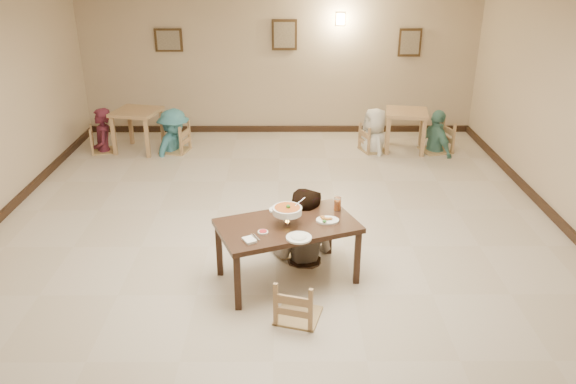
{
  "coord_description": "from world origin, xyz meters",
  "views": [
    {
      "loc": [
        0.12,
        -6.44,
        3.61
      ],
      "look_at": [
        0.15,
        -0.35,
        0.94
      ],
      "focal_mm": 35.0,
      "sensor_mm": 36.0,
      "label": 1
    }
  ],
  "objects_px": {
    "bg_diner_a": "(99,109)",
    "bg_chair_lr": "(173,125)",
    "bg_chair_rr": "(438,124)",
    "bg_diner_b": "(172,109)",
    "bg_chair_rl": "(375,126)",
    "bg_diner_c": "(376,108)",
    "bg_diner_d": "(439,110)",
    "main_diner": "(303,189)",
    "drink_glass": "(338,204)",
    "main_table": "(287,230)",
    "chair_near": "(298,279)",
    "curry_warmer": "(287,211)",
    "bg_table_left": "(137,117)",
    "chair_far": "(299,220)",
    "bg_table_right": "(406,118)",
    "bg_chair_ll": "(101,128)"
  },
  "relations": [
    {
      "from": "chair_far",
      "to": "curry_warmer",
      "type": "height_order",
      "value": "curry_warmer"
    },
    {
      "from": "curry_warmer",
      "to": "bg_table_right",
      "type": "height_order",
      "value": "curry_warmer"
    },
    {
      "from": "drink_glass",
      "to": "bg_chair_lr",
      "type": "distance_m",
      "value": 4.98
    },
    {
      "from": "bg_chair_lr",
      "to": "curry_warmer",
      "type": "bearing_deg",
      "value": 39.2
    },
    {
      "from": "chair_far",
      "to": "drink_glass",
      "type": "relative_size",
      "value": 5.61
    },
    {
      "from": "main_table",
      "to": "main_diner",
      "type": "relative_size",
      "value": 0.95
    },
    {
      "from": "drink_glass",
      "to": "bg_diner_d",
      "type": "distance_m",
      "value": 4.71
    },
    {
      "from": "main_diner",
      "to": "drink_glass",
      "type": "bearing_deg",
      "value": 172.73
    },
    {
      "from": "chair_near",
      "to": "bg_diner_d",
      "type": "relative_size",
      "value": 0.59
    },
    {
      "from": "drink_glass",
      "to": "bg_chair_rr",
      "type": "height_order",
      "value": "bg_chair_rr"
    },
    {
      "from": "bg_chair_ll",
      "to": "bg_diner_d",
      "type": "xyz_separation_m",
      "value": [
        6.35,
        -0.02,
        0.34
      ]
    },
    {
      "from": "chair_far",
      "to": "bg_chair_rl",
      "type": "xyz_separation_m",
      "value": [
        1.52,
        3.89,
        0.03
      ]
    },
    {
      "from": "main_diner",
      "to": "bg_chair_ll",
      "type": "relative_size",
      "value": 1.97
    },
    {
      "from": "main_table",
      "to": "chair_near",
      "type": "distance_m",
      "value": 0.78
    },
    {
      "from": "main_diner",
      "to": "bg_diner_b",
      "type": "bearing_deg",
      "value": -43.2
    },
    {
      "from": "main_table",
      "to": "drink_glass",
      "type": "relative_size",
      "value": 10.71
    },
    {
      "from": "main_table",
      "to": "chair_near",
      "type": "relative_size",
      "value": 1.85
    },
    {
      "from": "main_diner",
      "to": "bg_table_left",
      "type": "height_order",
      "value": "main_diner"
    },
    {
      "from": "bg_diner_c",
      "to": "bg_diner_d",
      "type": "bearing_deg",
      "value": 74.64
    },
    {
      "from": "main_table",
      "to": "bg_chair_ll",
      "type": "xyz_separation_m",
      "value": [
        -3.5,
        4.51,
        -0.18
      ]
    },
    {
      "from": "main_table",
      "to": "bg_chair_rl",
      "type": "xyz_separation_m",
      "value": [
        1.67,
        4.53,
        -0.16
      ]
    },
    {
      "from": "bg_chair_rr",
      "to": "bg_diner_a",
      "type": "distance_m",
      "value": 6.36
    },
    {
      "from": "main_diner",
      "to": "bg_chair_rl",
      "type": "height_order",
      "value": "main_diner"
    },
    {
      "from": "chair_far",
      "to": "main_diner",
      "type": "bearing_deg",
      "value": -67.99
    },
    {
      "from": "bg_chair_ll",
      "to": "bg_chair_rr",
      "type": "xyz_separation_m",
      "value": [
        6.35,
        -0.02,
        0.08
      ]
    },
    {
      "from": "main_table",
      "to": "bg_diner_a",
      "type": "relative_size",
      "value": 1.05
    },
    {
      "from": "curry_warmer",
      "to": "drink_glass",
      "type": "distance_m",
      "value": 0.72
    },
    {
      "from": "bg_chair_ll",
      "to": "bg_diner_d",
      "type": "height_order",
      "value": "bg_diner_d"
    },
    {
      "from": "bg_chair_rl",
      "to": "bg_chair_rr",
      "type": "xyz_separation_m",
      "value": [
        1.18,
        -0.04,
        0.06
      ]
    },
    {
      "from": "drink_glass",
      "to": "bg_chair_lr",
      "type": "bearing_deg",
      "value": 123.39
    },
    {
      "from": "drink_glass",
      "to": "bg_diner_b",
      "type": "distance_m",
      "value": 4.97
    },
    {
      "from": "bg_diner_b",
      "to": "bg_chair_rl",
      "type": "bearing_deg",
      "value": -66.59
    },
    {
      "from": "bg_table_left",
      "to": "bg_table_right",
      "type": "bearing_deg",
      "value": 0.12
    },
    {
      "from": "bg_chair_ll",
      "to": "bg_chair_lr",
      "type": "relative_size",
      "value": 0.9
    },
    {
      "from": "bg_table_left",
      "to": "bg_diner_c",
      "type": "relative_size",
      "value": 0.57
    },
    {
      "from": "curry_warmer",
      "to": "bg_chair_rr",
      "type": "relative_size",
      "value": 0.34
    },
    {
      "from": "main_table",
      "to": "bg_table_left",
      "type": "bearing_deg",
      "value": 100.65
    },
    {
      "from": "bg_diner_a",
      "to": "main_table",
      "type": "bearing_deg",
      "value": 20.34
    },
    {
      "from": "bg_chair_lr",
      "to": "bg_diner_d",
      "type": "distance_m",
      "value": 5.0
    },
    {
      "from": "bg_diner_a",
      "to": "bg_diner_b",
      "type": "xyz_separation_m",
      "value": [
        1.36,
        -0.01,
        -0.01
      ]
    },
    {
      "from": "bg_diner_a",
      "to": "bg_diner_d",
      "type": "bearing_deg",
      "value": 72.36
    },
    {
      "from": "bg_chair_ll",
      "to": "main_diner",
      "type": "bearing_deg",
      "value": -153.26
    },
    {
      "from": "bg_diner_a",
      "to": "bg_chair_lr",
      "type": "bearing_deg",
      "value": 72.18
    },
    {
      "from": "bg_chair_lr",
      "to": "bg_chair_rl",
      "type": "height_order",
      "value": "bg_chair_lr"
    },
    {
      "from": "chair_near",
      "to": "drink_glass",
      "type": "bearing_deg",
      "value": -97.34
    },
    {
      "from": "bg_chair_rl",
      "to": "bg_diner_b",
      "type": "relative_size",
      "value": 0.59
    },
    {
      "from": "bg_table_left",
      "to": "bg_diner_c",
      "type": "xyz_separation_m",
      "value": [
        4.49,
        -0.03,
        0.18
      ]
    },
    {
      "from": "chair_far",
      "to": "main_diner",
      "type": "xyz_separation_m",
      "value": [
        0.04,
        -0.1,
        0.46
      ]
    },
    {
      "from": "main_table",
      "to": "bg_diner_d",
      "type": "height_order",
      "value": "bg_diner_d"
    },
    {
      "from": "chair_near",
      "to": "bg_diner_c",
      "type": "distance_m",
      "value": 5.52
    }
  ]
}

